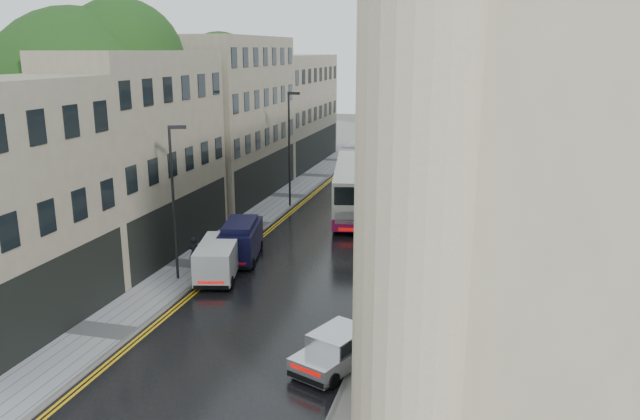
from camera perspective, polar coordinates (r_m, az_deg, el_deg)
The scene contains 15 objects.
road at distance 39.48m, azimuth 1.53°, elevation -1.95°, with size 9.00×85.00×0.02m, color black.
left_sidewalk at distance 41.13m, azimuth -6.43°, elevation -1.28°, with size 2.70×85.00×0.12m, color gray.
right_sidewalk at distance 38.65m, azimuth 9.35°, elevation -2.43°, with size 1.80×85.00×0.12m, color slate.
old_shop_row at distance 43.62m, azimuth -9.92°, elevation 7.46°, with size 4.50×56.00×12.00m, color gray, non-canonical shape.
modern_block at distance 35.66m, azimuth 17.49°, elevation 7.10°, with size 8.00×40.00×14.00m, color beige, non-canonical shape.
tree_near at distance 36.41m, azimuth -20.98°, elevation 6.86°, with size 10.56×10.56×13.89m, color black, non-canonical shape.
tree_far at distance 47.46m, azimuth -11.49°, elevation 8.22°, with size 9.24×9.24×12.46m, color black, non-canonical shape.
cream_bus at distance 40.44m, azimuth 1.41°, elevation 0.95°, with size 2.82×12.40×3.38m, color silver, non-canonical shape.
white_lorry at distance 50.41m, azimuth 7.72°, elevation 4.13°, with size 2.51×8.38×4.40m, color white, non-canonical shape.
silver_hatchback at distance 22.50m, azimuth -2.02°, elevation -13.21°, with size 1.65×3.77×1.41m, color #BCBCC1, non-canonical shape.
white_van at distance 30.51m, azimuth -11.29°, elevation -5.37°, with size 1.79×4.17×1.89m, color white, non-canonical shape.
navy_van at distance 32.98m, azimuth -9.08°, elevation -3.39°, with size 1.78×4.44×2.27m, color black, non-canonical shape.
pedestrian at distance 32.94m, azimuth -11.42°, elevation -3.86°, with size 0.62×0.41×1.70m, color black.
lamp_post_near at distance 30.93m, azimuth -13.24°, elevation 0.49°, with size 0.85×0.19×7.56m, color black, non-canonical shape.
lamp_post_far at distance 44.70m, azimuth -2.83°, elevation 5.48°, with size 0.92×0.20×8.14m, color black, non-canonical shape.
Camera 1 is at (8.59, -9.37, 11.18)m, focal length 35.00 mm.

